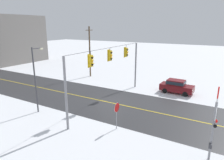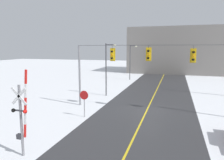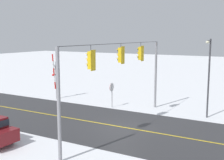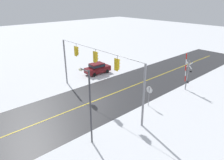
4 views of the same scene
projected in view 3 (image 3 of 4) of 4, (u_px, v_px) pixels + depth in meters
name	position (u px, v px, depth m)	size (l,w,h in m)	color
ground_plane	(121.00, 127.00, 22.04)	(160.00, 160.00, 0.00)	white
road_asphalt	(202.00, 141.00, 19.12)	(9.00, 80.00, 0.01)	#303033
lane_centre_line	(202.00, 141.00, 19.12)	(0.14, 72.00, 0.01)	gold
signal_span	(120.00, 70.00, 21.35)	(14.20, 0.47, 6.22)	gray
stop_sign	(112.00, 90.00, 27.76)	(0.80, 0.09, 2.35)	gray
railroad_crossing	(56.00, 77.00, 31.56)	(1.05, 0.31, 4.83)	gray
streetlamp_near	(209.00, 71.00, 23.79)	(1.39, 0.28, 6.50)	#38383D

